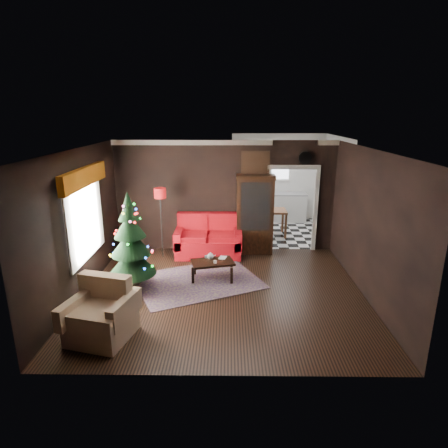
{
  "coord_description": "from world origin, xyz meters",
  "views": [
    {
      "loc": [
        0.1,
        -6.85,
        3.44
      ],
      "look_at": [
        0.0,
        0.9,
        1.15
      ],
      "focal_mm": 30.37,
      "sensor_mm": 36.0,
      "label": 1
    }
  ],
  "objects_px": {
    "kitchen_table": "(273,222)",
    "coffee_table": "(213,270)",
    "curio_cabinet": "(255,216)",
    "teapot": "(210,256)",
    "armchair": "(100,311)",
    "wall_clock": "(305,158)",
    "christmas_tree": "(131,240)",
    "floor_lamp": "(162,225)",
    "loveseat": "(208,236)"
  },
  "relations": [
    {
      "from": "christmas_tree",
      "to": "coffee_table",
      "type": "distance_m",
      "value": 1.85
    },
    {
      "from": "armchair",
      "to": "teapot",
      "type": "distance_m",
      "value": 2.84
    },
    {
      "from": "christmas_tree",
      "to": "teapot",
      "type": "height_order",
      "value": "christmas_tree"
    },
    {
      "from": "christmas_tree",
      "to": "loveseat",
      "type": "bearing_deg",
      "value": 53.72
    },
    {
      "from": "floor_lamp",
      "to": "armchair",
      "type": "bearing_deg",
      "value": -96.17
    },
    {
      "from": "armchair",
      "to": "wall_clock",
      "type": "distance_m",
      "value": 5.91
    },
    {
      "from": "curio_cabinet",
      "to": "coffee_table",
      "type": "bearing_deg",
      "value": -120.81
    },
    {
      "from": "curio_cabinet",
      "to": "coffee_table",
      "type": "distance_m",
      "value": 2.07
    },
    {
      "from": "curio_cabinet",
      "to": "kitchen_table",
      "type": "height_order",
      "value": "curio_cabinet"
    },
    {
      "from": "curio_cabinet",
      "to": "teapot",
      "type": "height_order",
      "value": "curio_cabinet"
    },
    {
      "from": "coffee_table",
      "to": "teapot",
      "type": "xyz_separation_m",
      "value": [
        -0.05,
        0.12,
        0.27
      ]
    },
    {
      "from": "floor_lamp",
      "to": "coffee_table",
      "type": "distance_m",
      "value": 1.91
    },
    {
      "from": "floor_lamp",
      "to": "wall_clock",
      "type": "distance_m",
      "value": 3.84
    },
    {
      "from": "floor_lamp",
      "to": "kitchen_table",
      "type": "distance_m",
      "value": 3.47
    },
    {
      "from": "coffee_table",
      "to": "kitchen_table",
      "type": "bearing_deg",
      "value": 62.05
    },
    {
      "from": "curio_cabinet",
      "to": "christmas_tree",
      "type": "bearing_deg",
      "value": -140.05
    },
    {
      "from": "floor_lamp",
      "to": "armchair",
      "type": "relative_size",
      "value": 1.92
    },
    {
      "from": "loveseat",
      "to": "kitchen_table",
      "type": "height_order",
      "value": "loveseat"
    },
    {
      "from": "armchair",
      "to": "curio_cabinet",
      "type": "bearing_deg",
      "value": 70.12
    },
    {
      "from": "loveseat",
      "to": "coffee_table",
      "type": "distance_m",
      "value": 1.47
    },
    {
      "from": "kitchen_table",
      "to": "teapot",
      "type": "bearing_deg",
      "value": -119.67
    },
    {
      "from": "coffee_table",
      "to": "christmas_tree",
      "type": "bearing_deg",
      "value": -162.66
    },
    {
      "from": "loveseat",
      "to": "christmas_tree",
      "type": "xyz_separation_m",
      "value": [
        -1.42,
        -1.93,
        0.55
      ]
    },
    {
      "from": "christmas_tree",
      "to": "wall_clock",
      "type": "xyz_separation_m",
      "value": [
        3.77,
        2.33,
        1.33
      ]
    },
    {
      "from": "armchair",
      "to": "loveseat",
      "type": "bearing_deg",
      "value": 82.18
    },
    {
      "from": "christmas_tree",
      "to": "teapot",
      "type": "xyz_separation_m",
      "value": [
        1.53,
        0.62,
        -0.57
      ]
    },
    {
      "from": "teapot",
      "to": "christmas_tree",
      "type": "bearing_deg",
      "value": -158.06
    },
    {
      "from": "kitchen_table",
      "to": "coffee_table",
      "type": "bearing_deg",
      "value": -117.95
    },
    {
      "from": "floor_lamp",
      "to": "teapot",
      "type": "relative_size",
      "value": 11.56
    },
    {
      "from": "christmas_tree",
      "to": "coffee_table",
      "type": "xyz_separation_m",
      "value": [
        1.58,
        0.49,
        -0.84
      ]
    },
    {
      "from": "armchair",
      "to": "coffee_table",
      "type": "distance_m",
      "value": 2.78
    },
    {
      "from": "coffee_table",
      "to": "wall_clock",
      "type": "xyz_separation_m",
      "value": [
        2.19,
        1.84,
        2.17
      ]
    },
    {
      "from": "floor_lamp",
      "to": "teapot",
      "type": "xyz_separation_m",
      "value": [
        1.23,
        -1.15,
        -0.35
      ]
    },
    {
      "from": "curio_cabinet",
      "to": "christmas_tree",
      "type": "distance_m",
      "value": 3.35
    },
    {
      "from": "coffee_table",
      "to": "wall_clock",
      "type": "height_order",
      "value": "wall_clock"
    },
    {
      "from": "kitchen_table",
      "to": "armchair",
      "type": "bearing_deg",
      "value": -121.9
    },
    {
      "from": "curio_cabinet",
      "to": "wall_clock",
      "type": "relative_size",
      "value": 5.94
    },
    {
      "from": "christmas_tree",
      "to": "armchair",
      "type": "distance_m",
      "value": 1.82
    },
    {
      "from": "floor_lamp",
      "to": "wall_clock",
      "type": "height_order",
      "value": "wall_clock"
    },
    {
      "from": "floor_lamp",
      "to": "christmas_tree",
      "type": "height_order",
      "value": "christmas_tree"
    },
    {
      "from": "curio_cabinet",
      "to": "coffee_table",
      "type": "relative_size",
      "value": 2.17
    },
    {
      "from": "armchair",
      "to": "kitchen_table",
      "type": "distance_m",
      "value": 6.25
    },
    {
      "from": "teapot",
      "to": "kitchen_table",
      "type": "bearing_deg",
      "value": 60.33
    },
    {
      "from": "floor_lamp",
      "to": "armchair",
      "type": "height_order",
      "value": "floor_lamp"
    },
    {
      "from": "christmas_tree",
      "to": "armchair",
      "type": "height_order",
      "value": "christmas_tree"
    },
    {
      "from": "loveseat",
      "to": "armchair",
      "type": "distance_m",
      "value": 3.95
    },
    {
      "from": "floor_lamp",
      "to": "kitchen_table",
      "type": "xyz_separation_m",
      "value": [
        2.92,
        1.81,
        -0.45
      ]
    },
    {
      "from": "floor_lamp",
      "to": "armchair",
      "type": "distance_m",
      "value": 3.53
    },
    {
      "from": "coffee_table",
      "to": "teapot",
      "type": "distance_m",
      "value": 0.3
    },
    {
      "from": "loveseat",
      "to": "teapot",
      "type": "bearing_deg",
      "value": -85.17
    }
  ]
}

